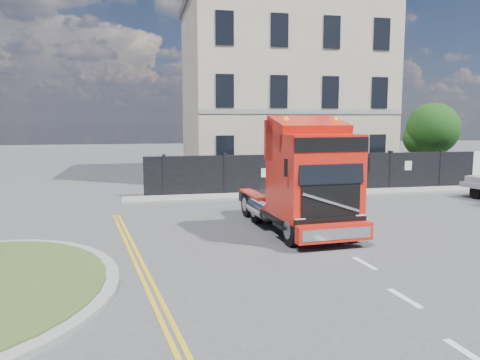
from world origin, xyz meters
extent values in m
plane|color=#424244|center=(0.00, 0.00, 0.00)|extent=(120.00, 120.00, 0.00)
cube|color=black|center=(6.00, 9.00, 1.00)|extent=(18.00, 0.25, 2.00)
cube|color=silver|center=(14.50, 9.00, 1.00)|extent=(2.60, 0.12, 2.00)
cube|color=#B1A38C|center=(6.00, 16.50, 5.50)|extent=(12.00, 10.00, 11.00)
cube|color=#4D4D52|center=(6.00, 16.50, 11.25)|extent=(12.30, 10.30, 0.50)
cylinder|color=#382619|center=(14.50, 12.00, 1.20)|extent=(0.24, 0.24, 2.40)
sphere|color=black|center=(14.50, 12.00, 3.20)|extent=(3.20, 3.20, 3.20)
sphere|color=black|center=(14.00, 12.40, 2.60)|extent=(2.20, 2.20, 2.20)
cube|color=gray|center=(6.00, 8.10, 0.06)|extent=(20.00, 1.60, 0.12)
cube|color=black|center=(2.15, 1.71, 0.70)|extent=(2.74, 6.07, 0.42)
cube|color=red|center=(2.27, 0.07, 2.02)|extent=(2.52, 2.61, 2.63)
cube|color=red|center=(2.20, 1.06, 3.10)|extent=(2.41, 1.02, 1.32)
cube|color=black|center=(2.36, -1.13, 2.40)|extent=(2.07, 0.21, 0.99)
cube|color=red|center=(2.39, -1.43, 0.52)|extent=(2.37, 0.50, 0.52)
cylinder|color=black|center=(1.32, -0.75, 0.49)|extent=(0.37, 1.00, 0.98)
cylinder|color=gray|center=(1.32, -0.75, 0.49)|extent=(0.38, 0.56, 0.54)
cylinder|color=black|center=(3.34, -0.60, 0.49)|extent=(0.37, 1.00, 0.98)
cylinder|color=gray|center=(3.34, -0.60, 0.49)|extent=(0.38, 0.56, 0.54)
cylinder|color=black|center=(1.07, 2.57, 0.49)|extent=(0.37, 1.00, 0.98)
cylinder|color=gray|center=(1.07, 2.57, 0.49)|extent=(0.38, 0.56, 0.54)
cylinder|color=black|center=(3.09, 2.73, 0.49)|extent=(0.37, 1.00, 0.98)
cylinder|color=gray|center=(3.09, 2.73, 0.49)|extent=(0.38, 0.56, 0.54)
cylinder|color=black|center=(0.99, 3.70, 0.49)|extent=(0.37, 1.00, 0.98)
cylinder|color=gray|center=(0.99, 3.70, 0.49)|extent=(0.38, 0.56, 0.54)
cylinder|color=black|center=(3.01, 3.85, 0.49)|extent=(0.37, 1.00, 0.98)
cylinder|color=gray|center=(3.01, 3.85, 0.49)|extent=(0.38, 0.56, 0.54)
cylinder|color=black|center=(12.54, 5.44, 0.33)|extent=(0.24, 0.66, 0.66)
camera|label=1|loc=(-2.99, -13.81, 3.78)|focal=35.00mm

